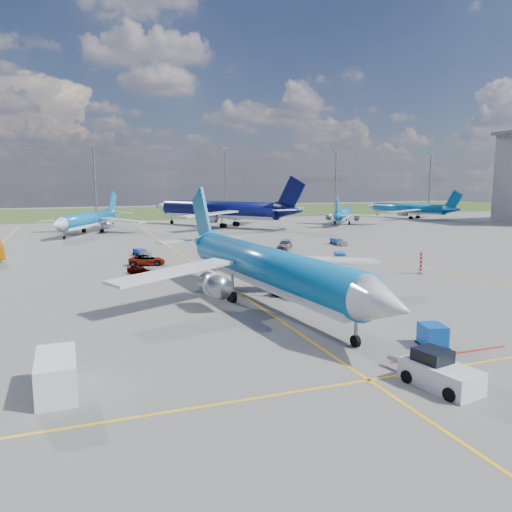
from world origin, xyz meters
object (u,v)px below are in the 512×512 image
object	(u,v)px
bg_jet_ne	(343,224)
service_car_a	(139,270)
pushback_tug	(439,373)
uld_container	(433,335)
bg_jet_ene	(408,218)
service_car_c	(285,245)
warning_post	(421,263)
main_airliner	(267,305)
service_van	(56,374)
bg_jet_n	(220,227)
bg_jet_nnw	(89,234)
service_car_b	(147,260)
baggage_tug_e	(338,242)
baggage_tug_c	(142,253)
baggage_tug_w	(341,258)

from	to	relation	value
bg_jet_ne	service_car_a	bearing A→B (deg)	78.60
pushback_tug	uld_container	xyz separation A→B (m)	(4.65, 6.19, -0.06)
bg_jet_ene	service_car_c	bearing A→B (deg)	15.65
warning_post	main_airliner	distance (m)	26.42
service_car_a	service_van	bearing A→B (deg)	-137.05
bg_jet_n	bg_jet_nnw	bearing A→B (deg)	-28.15
bg_jet_ene	service_car_a	xyz separation A→B (m)	(-94.08, -68.95, 0.61)
bg_jet_ne	warning_post	bearing A→B (deg)	103.65
bg_jet_ne	service_car_a	xyz separation A→B (m)	(-64.43, -58.99, 0.61)
pushback_tug	service_car_b	bearing A→B (deg)	89.76
bg_jet_ene	baggage_tug_e	bearing A→B (deg)	20.31
main_airliner	baggage_tug_e	size ratio (longest dim) A/B	8.36
main_airliner	service_car_c	xyz separation A→B (m)	(17.84, 36.73, 0.76)
service_car_a	baggage_tug_c	xyz separation A→B (m)	(2.44, 16.17, -0.11)
baggage_tug_e	warning_post	bearing A→B (deg)	-94.74
bg_jet_ene	bg_jet_nnw	bearing A→B (deg)	-15.23
main_airliner	service_car_b	world-z (taller)	main_airliner
uld_container	baggage_tug_e	size ratio (longest dim) A/B	0.40
main_airliner	service_car_c	distance (m)	40.84
service_van	main_airliner	bearing A→B (deg)	37.51
service_car_a	service_car_c	world-z (taller)	service_car_c
pushback_tug	baggage_tug_c	xyz separation A→B (m)	(-9.80, 58.87, -0.37)
bg_jet_ene	baggage_tug_w	world-z (taller)	bg_jet_ene
bg_jet_ene	service_car_c	xyz separation A→B (m)	(-66.40, -53.05, 0.76)
main_airliner	bg_jet_ene	bearing A→B (deg)	40.53
bg_jet_nnw	service_car_b	distance (m)	49.05
bg_jet_nnw	service_car_c	world-z (taller)	bg_jet_nnw
service_van	baggage_tug_c	bearing A→B (deg)	76.71
main_airliner	uld_container	xyz separation A→B (m)	(7.05, -15.68, 0.81)
main_airliner	uld_container	size ratio (longest dim) A/B	20.68
bg_jet_nnw	baggage_tug_c	distance (m)	39.99
baggage_tug_w	baggage_tug_e	distance (m)	19.37
bg_jet_ene	service_car_a	bearing A→B (deg)	13.26
warning_post	service_van	distance (m)	49.77
bg_jet_ne	pushback_tug	world-z (taller)	bg_jet_ne
warning_post	baggage_tug_c	world-z (taller)	warning_post
baggage_tug_w	service_car_a	bearing A→B (deg)	-157.85
warning_post	service_car_b	world-z (taller)	warning_post
bg_jet_n	uld_container	distance (m)	99.09
uld_container	baggage_tug_c	xyz separation A→B (m)	(-14.46, 52.68, -0.32)
bg_jet_ne	pushback_tug	xyz separation A→B (m)	(-52.18, -101.69, 0.87)
bg_jet_nnw	baggage_tug_e	size ratio (longest dim) A/B	7.09
baggage_tug_c	baggage_tug_e	bearing A→B (deg)	-12.60
bg_jet_n	pushback_tug	xyz separation A→B (m)	(-16.50, -104.56, 0.87)
warning_post	baggage_tug_w	distance (m)	13.82
bg_jet_nnw	bg_jet_ene	world-z (taller)	bg_jet_nnw
bg_jet_n	service_car_a	size ratio (longest dim) A/B	13.84
service_car_a	baggage_tug_c	size ratio (longest dim) A/B	0.73
baggage_tug_w	warning_post	bearing A→B (deg)	-49.48
bg_jet_ene	baggage_tug_c	world-z (taller)	bg_jet_ene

